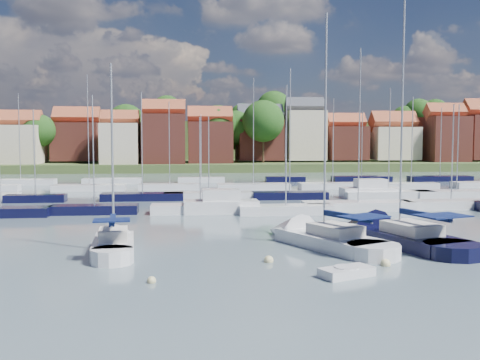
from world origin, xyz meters
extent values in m
plane|color=#44555C|center=(0.00, 40.00, 0.00)|extent=(260.00, 260.00, 0.00)
cube|color=silver|center=(-13.00, 2.64, 0.25)|extent=(2.93, 5.93, 1.20)
cone|color=silver|center=(-13.35, 6.20, 0.25)|extent=(2.64, 3.00, 2.38)
cylinder|color=silver|center=(-12.72, -0.20, 0.25)|extent=(2.60, 2.60, 1.20)
cube|color=beige|center=(-12.96, 2.25, 1.20)|extent=(1.89, 2.53, 0.70)
cylinder|color=#B2B2B7|center=(-13.04, 3.04, 6.15)|extent=(0.14, 0.14, 10.59)
cylinder|color=#B2B2B7|center=(-12.89, 1.46, 2.05)|extent=(0.41, 3.17, 0.10)
cube|color=#0D1841|center=(-12.89, 1.46, 2.20)|extent=(0.59, 3.03, 0.35)
cube|color=#0D1841|center=(-12.78, 0.43, 2.35)|extent=(2.16, 1.62, 0.08)
cube|color=silver|center=(0.51, 3.00, 0.25)|extent=(6.19, 8.16, 1.20)
cone|color=silver|center=(-1.60, 7.22, 0.25)|extent=(4.45, 4.69, 3.15)
cylinder|color=silver|center=(2.19, -0.38, 0.25)|extent=(4.22, 4.22, 1.20)
cube|color=beige|center=(0.74, 2.53, 1.20)|extent=(3.38, 3.80, 0.70)
cylinder|color=#B2B2B7|center=(0.27, 3.47, 7.84)|extent=(0.14, 0.14, 13.99)
cylinder|color=#B2B2B7|center=(1.21, 1.59, 2.05)|extent=(1.96, 3.80, 0.10)
cube|color=#0D1841|center=(1.21, 1.59, 2.20)|extent=(2.05, 3.70, 0.35)
cube|color=#0D1841|center=(1.82, 0.37, 2.35)|extent=(3.24, 2.88, 0.08)
cube|color=black|center=(5.68, 3.31, 0.25)|extent=(5.75, 8.96, 1.20)
cone|color=black|center=(4.15, 8.28, 0.25)|extent=(4.50, 4.88, 3.46)
cylinder|color=black|center=(6.90, -0.66, 0.25)|extent=(4.33, 4.33, 1.20)
cube|color=beige|center=(5.85, 2.76, 1.20)|extent=(3.33, 4.02, 0.70)
cylinder|color=#B2B2B7|center=(5.51, 3.86, 8.72)|extent=(0.14, 0.14, 15.74)
cylinder|color=#B2B2B7|center=(6.18, 1.66, 2.05)|extent=(1.45, 4.44, 0.10)
cube|color=#0D1841|center=(6.18, 1.66, 2.20)|extent=(1.58, 4.28, 0.35)
cube|color=#0D1841|center=(6.63, 0.22, 2.35)|extent=(3.42, 2.85, 0.08)
cube|color=silver|center=(-0.61, -4.30, 0.20)|extent=(3.04, 2.25, 0.54)
cylinder|color=silver|center=(-0.61, -4.30, 0.35)|extent=(1.28, 1.28, 0.35)
sphere|color=beige|center=(-10.29, -4.49, 0.00)|extent=(0.43, 0.43, 0.43)
sphere|color=beige|center=(-4.01, -0.74, 0.00)|extent=(0.54, 0.54, 0.54)
sphere|color=beige|center=(2.21, -2.24, 0.00)|extent=(0.55, 0.55, 0.55)
sphere|color=#D85914|center=(3.65, 5.93, 0.00)|extent=(0.48, 0.48, 0.48)
sphere|color=beige|center=(7.16, -0.47, 0.00)|extent=(0.52, 0.52, 0.52)
cube|color=black|center=(-25.16, 19.47, 0.35)|extent=(8.64, 2.42, 1.00)
cube|color=black|center=(-17.11, 20.54, 0.35)|extent=(8.01, 2.24, 1.00)
cylinder|color=#B2B2B7|center=(-17.11, 20.54, 5.93)|extent=(0.12, 0.12, 10.16)
cube|color=silver|center=(-7.27, 20.20, 0.35)|extent=(9.22, 2.58, 1.00)
cylinder|color=#B2B2B7|center=(-7.27, 20.20, 4.94)|extent=(0.12, 0.12, 8.18)
cube|color=silver|center=(0.63, 18.61, 0.35)|extent=(8.78, 2.46, 1.00)
cylinder|color=#B2B2B7|center=(0.63, 18.61, 6.38)|extent=(0.12, 0.12, 11.06)
cube|color=silver|center=(8.23, 20.67, 0.35)|extent=(10.79, 3.02, 1.00)
cylinder|color=#B2B2B7|center=(8.23, 20.67, 8.29)|extent=(0.12, 0.12, 14.87)
cube|color=silver|center=(17.98, 21.03, 0.35)|extent=(10.13, 2.84, 1.00)
cylinder|color=#B2B2B7|center=(17.98, 21.03, 5.65)|extent=(0.12, 0.12, 9.59)
cube|color=silver|center=(-5.31, 20.00, 0.50)|extent=(7.00, 2.60, 1.40)
cube|color=silver|center=(-5.31, 20.00, 1.60)|extent=(3.50, 2.20, 1.30)
cube|color=black|center=(-25.24, 30.99, 0.35)|extent=(6.54, 1.83, 1.00)
cylinder|color=#B2B2B7|center=(-25.24, 30.99, 5.53)|extent=(0.12, 0.12, 9.37)
cube|color=black|center=(-13.55, 31.64, 0.35)|extent=(9.30, 2.60, 1.00)
cylinder|color=#B2B2B7|center=(-13.55, 31.64, 6.59)|extent=(0.12, 0.12, 11.48)
cube|color=silver|center=(-5.94, 32.01, 0.35)|extent=(10.40, 2.91, 1.00)
cylinder|color=#B2B2B7|center=(-5.94, 32.01, 5.24)|extent=(0.12, 0.12, 8.77)
cube|color=black|center=(3.48, 31.28, 0.35)|extent=(8.80, 2.46, 1.00)
cylinder|color=#B2B2B7|center=(3.48, 31.28, 8.01)|extent=(0.12, 0.12, 14.33)
cube|color=silver|center=(15.40, 31.16, 0.35)|extent=(10.73, 3.00, 1.00)
cylinder|color=#B2B2B7|center=(15.40, 31.16, 6.92)|extent=(0.12, 0.12, 12.14)
cube|color=silver|center=(23.82, 30.97, 0.35)|extent=(10.48, 2.93, 1.00)
cylinder|color=#B2B2B7|center=(23.82, 30.97, 5.99)|extent=(0.12, 0.12, 10.28)
cube|color=silver|center=(13.46, 32.00, 0.50)|extent=(7.00, 2.60, 1.40)
cube|color=silver|center=(13.46, 32.00, 1.60)|extent=(3.50, 2.20, 1.30)
cube|color=silver|center=(-21.71, 44.21, 0.35)|extent=(9.71, 2.72, 1.00)
cylinder|color=#B2B2B7|center=(-21.71, 44.21, 8.29)|extent=(0.12, 0.12, 14.88)
cube|color=silver|center=(-10.84, 44.51, 0.35)|extent=(8.49, 2.38, 1.00)
cylinder|color=#B2B2B7|center=(-10.84, 44.51, 6.51)|extent=(0.12, 0.12, 11.31)
cube|color=silver|center=(0.79, 43.78, 0.35)|extent=(10.16, 2.85, 1.00)
cylinder|color=#B2B2B7|center=(0.79, 43.78, 8.15)|extent=(0.12, 0.12, 14.59)
cube|color=silver|center=(12.17, 43.90, 0.35)|extent=(9.53, 2.67, 1.00)
cylinder|color=#B2B2B7|center=(12.17, 43.90, 6.81)|extent=(0.12, 0.12, 11.91)
cube|color=silver|center=(23.16, 42.50, 0.35)|extent=(7.62, 2.13, 1.00)
cylinder|color=#B2B2B7|center=(23.16, 42.50, 6.91)|extent=(0.12, 0.12, 12.13)
cube|color=silver|center=(-34.13, 55.68, 0.35)|extent=(10.37, 2.90, 1.00)
cylinder|color=#B2B2B7|center=(-34.13, 55.68, 7.45)|extent=(0.12, 0.12, 13.20)
cube|color=silver|center=(-20.26, 56.56, 0.35)|extent=(9.24, 2.59, 1.00)
cylinder|color=#B2B2B7|center=(-20.26, 56.56, 7.43)|extent=(0.12, 0.12, 13.17)
cube|color=silver|center=(-6.08, 57.30, 0.35)|extent=(7.57, 2.12, 1.00)
cylinder|color=#B2B2B7|center=(-6.08, 57.30, 5.97)|extent=(0.12, 0.12, 10.24)
cube|color=black|center=(7.88, 57.47, 0.35)|extent=(6.58, 1.84, 1.00)
cylinder|color=#B2B2B7|center=(7.88, 57.47, 4.85)|extent=(0.12, 0.12, 8.01)
cube|color=black|center=(20.94, 57.40, 0.35)|extent=(9.92, 2.78, 1.00)
cylinder|color=#B2B2B7|center=(20.94, 57.40, 6.31)|extent=(0.12, 0.12, 10.92)
cube|color=black|center=(34.28, 56.37, 0.35)|extent=(10.55, 2.95, 1.00)
cylinder|color=#B2B2B7|center=(34.28, 56.37, 6.61)|extent=(0.12, 0.12, 11.51)
cube|color=#3F4E27|center=(0.00, 117.00, 0.30)|extent=(200.00, 70.00, 3.00)
cube|color=#3F4E27|center=(0.00, 142.00, 5.00)|extent=(200.00, 60.00, 14.00)
cube|color=beige|center=(-44.83, 92.19, 5.88)|extent=(9.35, 10.04, 8.56)
cube|color=brown|center=(-44.83, 92.19, 11.30)|extent=(9.54, 4.63, 4.63)
cube|color=brown|center=(-33.65, 97.79, 6.56)|extent=(10.37, 9.97, 8.73)
cube|color=brown|center=(-33.65, 97.79, 12.20)|extent=(10.57, 5.13, 5.13)
cube|color=beige|center=(-22.74, 89.00, 6.08)|extent=(8.09, 8.80, 8.96)
cube|color=brown|center=(-22.74, 89.00, 11.55)|extent=(8.25, 4.00, 4.00)
cube|color=brown|center=(-13.35, 89.94, 7.08)|extent=(9.36, 10.17, 10.97)
cube|color=brown|center=(-13.35, 89.94, 13.72)|extent=(9.54, 4.63, 4.63)
cube|color=brown|center=(-3.04, 91.65, 6.31)|extent=(9.90, 8.56, 9.42)
cube|color=brown|center=(-3.04, 91.65, 12.23)|extent=(10.10, 4.90, 4.90)
cube|color=brown|center=(9.10, 96.65, 6.95)|extent=(10.59, 8.93, 9.49)
cube|color=#383A42|center=(9.10, 96.65, 12.99)|extent=(10.80, 5.24, 5.24)
cube|color=beige|center=(19.71, 95.80, 8.02)|extent=(9.01, 8.61, 11.65)
cube|color=#383A42|center=(19.71, 95.80, 14.95)|extent=(9.19, 4.46, 4.46)
cube|color=brown|center=(30.17, 97.00, 6.20)|extent=(9.10, 9.34, 8.00)
cube|color=brown|center=(30.17, 97.00, 11.32)|extent=(9.28, 4.50, 4.50)
cube|color=beige|center=(41.95, 96.59, 6.14)|extent=(10.86, 9.59, 7.88)
cube|color=brown|center=(41.95, 96.59, 11.41)|extent=(11.07, 5.37, 5.37)
cube|color=brown|center=(53.76, 93.92, 7.09)|extent=(9.18, 9.96, 10.97)
cube|color=brown|center=(53.76, 93.92, 13.70)|extent=(9.36, 4.54, 4.54)
cylinder|color=#382619|center=(56.77, 115.51, 8.51)|extent=(0.50, 0.50, 4.47)
sphere|color=#29541A|center=(56.77, 115.51, 14.58)|extent=(8.18, 8.18, 8.18)
cylinder|color=#382619|center=(3.46, 95.93, 3.83)|extent=(0.50, 0.50, 4.46)
sphere|color=#29541A|center=(3.46, 95.93, 9.88)|extent=(8.15, 8.15, 8.15)
cylinder|color=#382619|center=(15.22, 113.68, 8.58)|extent=(0.50, 0.50, 5.15)
sphere|color=#29541A|center=(15.22, 113.68, 15.56)|extent=(9.41, 9.41, 9.41)
cylinder|color=#382619|center=(-13.54, 116.31, 8.68)|extent=(0.50, 0.50, 4.56)
sphere|color=#29541A|center=(-13.54, 116.31, 14.87)|extent=(8.34, 8.34, 8.34)
cylinder|color=#382619|center=(-23.24, 105.25, 4.18)|extent=(0.50, 0.50, 5.15)
sphere|color=#29541A|center=(-23.24, 105.25, 11.17)|extent=(9.42, 9.42, 9.42)
cylinder|color=#382619|center=(-38.67, 107.32, 6.76)|extent=(0.50, 0.50, 3.42)
sphere|color=#29541A|center=(-38.67, 107.32, 11.40)|extent=(6.26, 6.26, 6.26)
cylinder|color=#382619|center=(13.76, 104.71, 3.48)|extent=(0.50, 0.50, 3.77)
sphere|color=#29541A|center=(13.76, 104.71, 8.60)|extent=(6.89, 6.89, 6.89)
cylinder|color=#382619|center=(9.05, 90.94, 4.21)|extent=(0.50, 0.50, 5.21)
sphere|color=#29541A|center=(9.05, 90.94, 11.28)|extent=(9.53, 9.53, 9.53)
cylinder|color=#382619|center=(61.93, 101.62, 3.09)|extent=(0.50, 0.50, 2.97)
sphere|color=#29541A|center=(61.93, 101.62, 7.12)|extent=(5.44, 5.44, 5.44)
cylinder|color=#382619|center=(-1.15, 93.75, 4.02)|extent=(0.50, 0.50, 4.84)
sphere|color=#29541A|center=(-1.15, 93.75, 10.59)|extent=(8.85, 8.85, 8.85)
cylinder|color=#382619|center=(52.68, 115.72, 8.17)|extent=(0.50, 0.50, 3.72)
sphere|color=#29541A|center=(52.68, 115.72, 13.21)|extent=(6.80, 6.80, 6.80)
cylinder|color=#382619|center=(54.05, 94.13, 3.62)|extent=(0.50, 0.50, 4.05)
sphere|color=#29541A|center=(54.05, 94.13, 9.11)|extent=(7.40, 7.40, 7.40)
cylinder|color=#382619|center=(-40.96, 92.79, 3.60)|extent=(0.50, 0.50, 4.00)
sphere|color=#29541A|center=(-40.96, 92.79, 9.04)|extent=(7.32, 7.32, 7.32)
cylinder|color=#382619|center=(6.84, 113.29, 7.91)|extent=(0.50, 0.50, 3.93)
sphere|color=#29541A|center=(6.84, 113.29, 13.24)|extent=(7.19, 7.19, 7.19)
cylinder|color=#382619|center=(30.65, 100.17, 3.51)|extent=(0.50, 0.50, 3.82)
sphere|color=#29541A|center=(30.65, 100.17, 8.70)|extent=(6.99, 6.99, 6.99)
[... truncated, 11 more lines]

